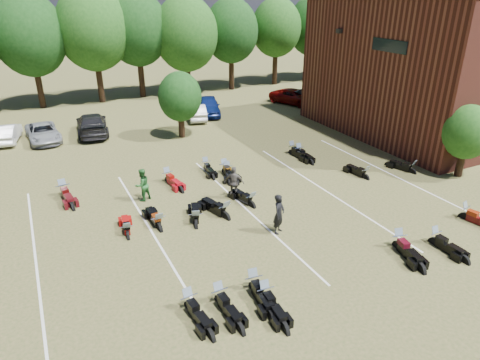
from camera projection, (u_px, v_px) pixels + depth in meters
ground at (328, 222)px, 20.89m from camera, size 160.00×160.00×0.00m
car_1 at (7, 133)px, 31.39m from camera, size 2.09×4.19×1.32m
car_2 at (43, 133)px, 31.52m from camera, size 2.43×4.73×1.28m
car_3 at (92, 124)px, 33.02m from camera, size 2.83×5.69×1.59m
car_4 at (209, 106)px, 38.01m from camera, size 3.26×5.00×1.58m
car_5 at (197, 112)px, 36.74m from camera, size 2.41×4.24×1.32m
car_6 at (294, 97)px, 41.58m from camera, size 3.97×5.46×1.38m
car_7 at (310, 95)px, 41.78m from camera, size 2.26×5.50×1.59m
person_black at (279, 214)px, 19.61m from camera, size 0.85×0.79×1.94m
person_green at (142, 185)px, 22.65m from camera, size 1.07×0.96×1.80m
person_grey at (234, 183)px, 22.82m from camera, size 1.14×1.01×1.85m
motorcycle_0 at (189, 310)px, 15.22m from camera, size 0.89×2.22×1.21m
motorcycle_1 at (220, 303)px, 15.52m from camera, size 0.77×2.19×1.21m
motorcycle_2 at (265, 302)px, 15.61m from camera, size 0.86×2.20×1.20m
motorcycle_3 at (253, 290)px, 16.18m from camera, size 0.96×2.33×1.26m
motorcycle_4 at (434, 244)px, 19.09m from camera, size 0.70×2.15×1.19m
motorcycle_5 at (397, 248)px, 18.78m from camera, size 1.27×2.45×1.31m
motorcycle_6 at (464, 219)px, 21.18m from camera, size 1.12×2.31×1.23m
motorcycle_7 at (128, 237)px, 19.61m from camera, size 0.91×2.11×1.14m
motorcycle_8 at (160, 229)px, 20.23m from camera, size 0.83×2.32×1.28m
motorcycle_9 at (196, 226)px, 20.53m from camera, size 1.41×2.38×1.26m
motorcycle_10 at (225, 218)px, 21.22m from camera, size 1.42×2.57×1.37m
motorcycle_11 at (251, 206)px, 22.34m from camera, size 1.10×2.29×1.22m
motorcycle_12 at (365, 179)px, 25.58m from camera, size 0.89×2.17×1.18m
motorcycle_13 at (411, 173)px, 26.34m from camera, size 1.26×2.24×1.19m
motorcycle_14 at (65, 196)px, 23.44m from camera, size 1.05×2.50×1.35m
motorcycle_15 at (168, 182)px, 25.15m from camera, size 1.02×2.31×1.24m
motorcycle_16 at (206, 170)px, 26.80m from camera, size 0.86×2.11×1.14m
motorcycle_17 at (225, 173)px, 26.30m from camera, size 0.77×2.31×1.28m
motorcycle_18 at (227, 174)px, 26.19m from camera, size 1.31×2.15×1.15m
motorcycle_19 at (299, 156)px, 29.00m from camera, size 0.85×2.22×1.21m
motorcycle_20 at (292, 154)px, 29.29m from camera, size 0.89×2.33×1.27m
tree_line at (141, 34)px, 41.45m from camera, size 56.00×6.00×9.79m
young_tree_near_building at (468, 132)px, 24.87m from camera, size 2.80×2.80×4.16m
young_tree_midfield at (180, 97)px, 31.40m from camera, size 3.20×3.20×4.70m
parking_lines at (246, 209)px, 22.10m from camera, size 20.10×14.00×0.01m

